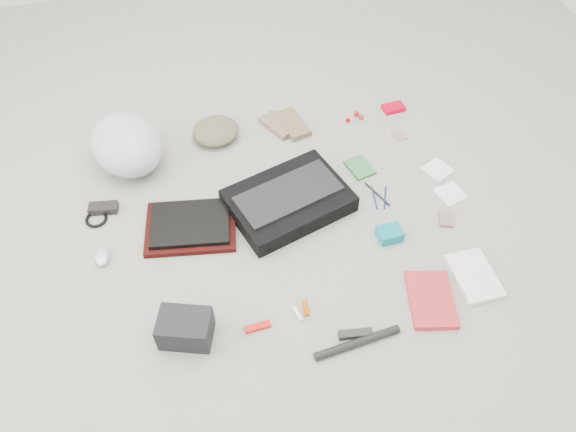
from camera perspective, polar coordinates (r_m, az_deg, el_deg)
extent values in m
plane|color=gray|center=(2.27, 0.00, -0.80)|extent=(4.00, 4.00, 0.00)
cube|color=black|center=(2.30, 0.05, 1.58)|extent=(0.55, 0.46, 0.08)
cube|color=black|center=(2.27, 0.06, 2.32)|extent=(0.46, 0.31, 0.01)
cube|color=black|center=(2.28, -9.85, -1.09)|extent=(0.39, 0.32, 0.02)
cube|color=black|center=(2.26, -9.93, -0.73)|extent=(0.34, 0.27, 0.02)
ellipsoid|color=silver|center=(2.52, -16.08, 7.03)|extent=(0.40, 0.45, 0.22)
ellipsoid|color=brown|center=(2.62, -7.37, 8.57)|extent=(0.25, 0.25, 0.08)
cube|color=#7E6758|center=(2.66, -1.06, 9.20)|extent=(0.16, 0.20, 0.03)
cube|color=#72624A|center=(2.67, 0.42, 9.31)|extent=(0.14, 0.22, 0.03)
cube|color=black|center=(2.43, -18.25, 0.77)|extent=(0.12, 0.07, 0.03)
torus|color=black|center=(2.41, -18.90, -0.29)|extent=(0.10, 0.10, 0.01)
ellipsoid|color=silver|center=(2.27, -18.38, -3.97)|extent=(0.06, 0.09, 0.03)
cube|color=black|center=(1.98, -10.39, -11.16)|extent=(0.21, 0.17, 0.12)
cube|color=red|center=(2.01, -3.12, -11.18)|extent=(0.09, 0.03, 0.01)
cylinder|color=white|center=(2.03, 0.99, -9.90)|extent=(0.03, 0.06, 0.02)
cylinder|color=#C65000|center=(2.04, 1.82, -9.33)|extent=(0.02, 0.06, 0.02)
cube|color=black|center=(2.00, 6.86, -11.81)|extent=(0.12, 0.05, 0.02)
cylinder|color=black|center=(1.98, 7.05, -12.65)|extent=(0.32, 0.06, 0.03)
cube|color=red|center=(2.12, 14.32, -8.23)|extent=(0.20, 0.26, 0.02)
cube|color=white|center=(2.22, 18.38, -5.82)|extent=(0.15, 0.22, 0.02)
cube|color=#357341|center=(2.49, 7.29, 4.92)|extent=(0.12, 0.14, 0.01)
cylinder|color=navy|center=(2.39, 8.77, 1.86)|extent=(0.03, 0.13, 0.01)
cylinder|color=black|center=(2.40, 9.07, 2.20)|extent=(0.07, 0.15, 0.01)
cylinder|color=navy|center=(2.39, 9.83, 1.84)|extent=(0.05, 0.12, 0.01)
cube|color=#0A849B|center=(2.25, 10.28, -1.80)|extent=(0.10, 0.08, 0.05)
cube|color=gray|center=(2.37, 15.75, -0.31)|extent=(0.08, 0.09, 0.01)
cube|color=white|center=(2.55, 14.97, 4.57)|extent=(0.14, 0.14, 0.01)
cube|color=white|center=(2.47, 16.18, 2.20)|extent=(0.13, 0.13, 0.01)
sphere|color=#9D0001|center=(2.71, 6.11, 9.66)|extent=(0.02, 0.02, 0.02)
sphere|color=#B80F16|center=(2.75, 6.97, 10.27)|extent=(0.03, 0.03, 0.03)
sphere|color=#AC2A0D|center=(2.73, 7.43, 9.95)|extent=(0.03, 0.03, 0.02)
cube|color=red|center=(2.81, 10.66, 10.75)|extent=(0.11, 0.07, 0.02)
cube|color=gray|center=(2.68, 11.24, 8.04)|extent=(0.07, 0.08, 0.00)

